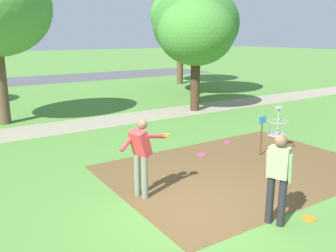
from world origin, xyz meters
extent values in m
plane|color=#518438|center=(0.00, 0.00, 0.00)|extent=(160.00, 160.00, 0.00)
cube|color=brown|center=(2.47, 1.22, 0.00)|extent=(6.68, 4.69, 0.01)
cylinder|color=#9E9EA3|center=(4.31, 1.59, 0.68)|extent=(0.05, 0.05, 1.35)
cylinder|color=#9E9EA3|center=(4.31, 1.59, 1.37)|extent=(0.24, 0.24, 0.04)
torus|color=#9E9EA3|center=(4.31, 1.59, 0.95)|extent=(0.58, 0.58, 0.02)
torus|color=#9E9EA3|center=(4.31, 1.59, 0.55)|extent=(0.55, 0.55, 0.03)
cylinder|color=#9E9EA3|center=(4.31, 1.59, 0.53)|extent=(0.48, 0.48, 0.02)
cylinder|color=gray|center=(4.55, 1.59, 0.75)|extent=(0.01, 0.01, 0.40)
cylinder|color=gray|center=(4.50, 1.73, 0.75)|extent=(0.01, 0.01, 0.40)
cylinder|color=gray|center=(4.38, 1.82, 0.75)|extent=(0.01, 0.01, 0.40)
cylinder|color=gray|center=(4.24, 1.82, 0.75)|extent=(0.01, 0.01, 0.40)
cylinder|color=gray|center=(4.12, 1.73, 0.75)|extent=(0.01, 0.01, 0.40)
cylinder|color=gray|center=(4.07, 1.59, 0.75)|extent=(0.01, 0.01, 0.40)
cylinder|color=gray|center=(4.12, 1.45, 0.75)|extent=(0.01, 0.01, 0.40)
cylinder|color=gray|center=(4.24, 1.37, 0.75)|extent=(0.01, 0.01, 0.40)
cylinder|color=gray|center=(4.38, 1.37, 0.75)|extent=(0.01, 0.01, 0.40)
cylinder|color=gray|center=(4.50, 1.45, 0.75)|extent=(0.01, 0.01, 0.40)
cylinder|color=#4C3823|center=(3.76, 1.69, 0.55)|extent=(0.04, 0.04, 1.10)
cube|color=#3384C6|center=(3.76, 1.69, 1.05)|extent=(0.28, 0.03, 0.20)
cylinder|color=slate|center=(-0.50, 1.25, 0.46)|extent=(0.14, 0.14, 0.92)
cylinder|color=slate|center=(-0.44, 1.04, 0.46)|extent=(0.14, 0.14, 0.92)
cube|color=#D1383D|center=(-0.47, 1.14, 1.20)|extent=(0.47, 0.45, 0.60)
sphere|color=brown|center=(-0.41, 1.16, 1.60)|extent=(0.22, 0.22, 0.22)
cylinder|color=#D1383D|center=(-0.14, 1.07, 1.32)|extent=(0.59, 0.25, 0.21)
cylinder|color=orange|center=(0.13, 1.15, 1.29)|extent=(0.22, 0.22, 0.02)
cylinder|color=#D1383D|center=(-0.69, 1.25, 1.25)|extent=(0.48, 0.22, 0.37)
cylinder|color=#232328|center=(0.99, -1.11, 0.46)|extent=(0.14, 0.14, 0.92)
cylinder|color=#232328|center=(1.07, -1.31, 0.46)|extent=(0.14, 0.14, 0.92)
cube|color=#93A875|center=(1.03, -1.21, 1.20)|extent=(0.34, 0.42, 0.56)
sphere|color=brown|center=(1.03, -1.21, 1.60)|extent=(0.22, 0.22, 0.22)
cylinder|color=#93A875|center=(0.98, -1.03, 1.12)|extent=(0.19, 0.15, 0.55)
cylinder|color=#93A875|center=(1.12, -1.37, 1.12)|extent=(0.19, 0.15, 0.55)
cylinder|color=orange|center=(1.20, -1.14, 0.97)|extent=(0.22, 0.22, 0.02)
cylinder|color=#E53D99|center=(3.80, 3.14, 0.01)|extent=(0.20, 0.20, 0.02)
cylinder|color=#E53D99|center=(2.33, 2.62, 0.01)|extent=(0.24, 0.24, 0.02)
cylinder|color=orange|center=(1.72, -1.45, 0.01)|extent=(0.25, 0.25, 0.02)
cylinder|color=#422D1E|center=(8.93, 11.73, 1.08)|extent=(0.48, 0.48, 2.16)
ellipsoid|color=#38752D|center=(8.93, 11.73, 4.00)|extent=(4.92, 4.92, 4.19)
cylinder|color=brown|center=(10.87, 16.04, 1.56)|extent=(0.45, 0.45, 3.13)
ellipsoid|color=#428433|center=(10.87, 16.04, 4.70)|extent=(4.18, 4.18, 3.55)
cylinder|color=#422D1E|center=(6.05, 7.86, 1.11)|extent=(0.42, 0.42, 2.22)
ellipsoid|color=#428433|center=(6.05, 7.86, 3.50)|extent=(3.42, 3.42, 2.90)
cylinder|color=brown|center=(-1.78, 9.86, 1.40)|extent=(0.45, 0.45, 2.79)
cube|color=gray|center=(0.00, 8.06, 0.00)|extent=(40.00, 1.99, 0.00)
camera|label=1|loc=(-3.87, -5.17, 3.38)|focal=38.42mm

